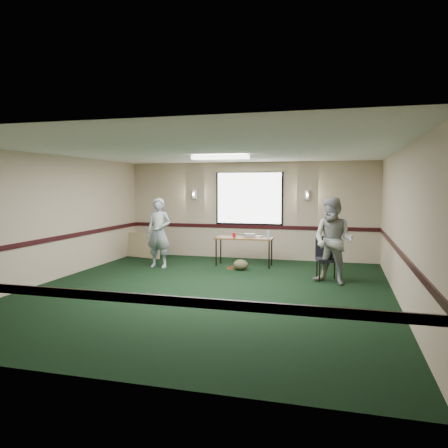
% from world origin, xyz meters
% --- Properties ---
extents(ground, '(8.00, 8.00, 0.00)m').
position_xyz_m(ground, '(0.00, 0.00, 0.00)').
color(ground, black).
rests_on(ground, ground).
extents(room_shell, '(8.00, 8.02, 8.00)m').
position_xyz_m(room_shell, '(0.00, 2.12, 1.58)').
color(room_shell, tan).
rests_on(room_shell, ground).
extents(folding_table, '(1.48, 0.62, 0.73)m').
position_xyz_m(folding_table, '(0.12, 2.81, 0.68)').
color(folding_table, brown).
rests_on(folding_table, ground).
extents(projector, '(0.34, 0.31, 0.09)m').
position_xyz_m(projector, '(0.24, 2.91, 0.78)').
color(projector, '#919299').
rests_on(projector, folding_table).
extents(game_console, '(0.21, 0.19, 0.04)m').
position_xyz_m(game_console, '(0.48, 2.91, 0.76)').
color(game_console, silver).
rests_on(game_console, folding_table).
extents(red_cup, '(0.08, 0.08, 0.12)m').
position_xyz_m(red_cup, '(-0.13, 2.78, 0.79)').
color(red_cup, '#A90B0F').
rests_on(red_cup, folding_table).
extents(water_bottle, '(0.06, 0.06, 0.19)m').
position_xyz_m(water_bottle, '(0.76, 2.70, 0.83)').
color(water_bottle, '#87BFDD').
rests_on(water_bottle, folding_table).
extents(duffel_bag, '(0.40, 0.32, 0.26)m').
position_xyz_m(duffel_bag, '(0.17, 2.23, 0.13)').
color(duffel_bag, brown).
rests_on(duffel_bag, ground).
extents(cable_coil, '(0.44, 0.44, 0.02)m').
position_xyz_m(cable_coil, '(-0.05, 2.41, 0.01)').
color(cable_coil, red).
rests_on(cable_coil, ground).
extents(folded_table, '(1.35, 0.54, 0.69)m').
position_xyz_m(folded_table, '(-3.00, 3.37, 0.34)').
color(folded_table, tan).
rests_on(folded_table, ground).
extents(conference_chair, '(0.54, 0.56, 0.93)m').
position_xyz_m(conference_chair, '(2.21, 1.70, 0.55)').
color(conference_chair, black).
rests_on(conference_chair, ground).
extents(person_left, '(0.66, 0.46, 1.74)m').
position_xyz_m(person_left, '(-1.90, 2.08, 0.87)').
color(person_left, '#426391').
rests_on(person_left, ground).
extents(person_right, '(1.09, 0.99, 1.81)m').
position_xyz_m(person_right, '(2.35, 1.31, 0.90)').
color(person_right, '#7087AF').
rests_on(person_right, ground).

